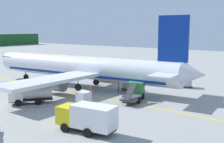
{
  "coord_description": "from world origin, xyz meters",
  "views": [
    {
      "loc": [
        -10.93,
        -15.83,
        10.0
      ],
      "look_at": [
        25.52,
        12.6,
        3.02
      ],
      "focal_mm": 45.25,
      "sensor_mm": 36.0,
      "label": 1
    }
  ],
  "objects_px": {
    "service_truck_fuel": "(135,91)",
    "crew_supervisor": "(90,91)",
    "service_truck_catering": "(30,93)",
    "crew_marshaller": "(119,86)",
    "service_truck_pushback": "(87,117)",
    "cargo_container_mid": "(84,99)",
    "cargo_container_near": "(187,82)",
    "cargo_container_far": "(129,85)",
    "airliner_foreground": "(83,68)"
  },
  "relations": [
    {
      "from": "service_truck_fuel",
      "to": "crew_supervisor",
      "type": "relative_size",
      "value": 3.57
    },
    {
      "from": "service_truck_catering",
      "to": "crew_marshaller",
      "type": "height_order",
      "value": "service_truck_catering"
    },
    {
      "from": "service_truck_pushback",
      "to": "cargo_container_mid",
      "type": "relative_size",
      "value": 2.96
    },
    {
      "from": "service_truck_fuel",
      "to": "crew_marshaller",
      "type": "height_order",
      "value": "service_truck_fuel"
    },
    {
      "from": "cargo_container_near",
      "to": "crew_supervisor",
      "type": "relative_size",
      "value": 1.37
    },
    {
      "from": "service_truck_fuel",
      "to": "crew_supervisor",
      "type": "bearing_deg",
      "value": 119.91
    },
    {
      "from": "service_truck_pushback",
      "to": "service_truck_catering",
      "type": "bearing_deg",
      "value": 76.83
    },
    {
      "from": "service_truck_catering",
      "to": "cargo_container_mid",
      "type": "distance_m",
      "value": 7.7
    },
    {
      "from": "service_truck_pushback",
      "to": "crew_supervisor",
      "type": "bearing_deg",
      "value": 41.1
    },
    {
      "from": "service_truck_fuel",
      "to": "cargo_container_far",
      "type": "height_order",
      "value": "service_truck_fuel"
    },
    {
      "from": "airliner_foreground",
      "to": "cargo_container_far",
      "type": "bearing_deg",
      "value": -66.79
    },
    {
      "from": "cargo_container_near",
      "to": "crew_supervisor",
      "type": "distance_m",
      "value": 17.79
    },
    {
      "from": "service_truck_catering",
      "to": "cargo_container_mid",
      "type": "relative_size",
      "value": 2.69
    },
    {
      "from": "cargo_container_near",
      "to": "crew_marshaller",
      "type": "bearing_deg",
      "value": 144.97
    },
    {
      "from": "cargo_container_mid",
      "to": "crew_marshaller",
      "type": "bearing_deg",
      "value": 9.37
    },
    {
      "from": "cargo_container_near",
      "to": "cargo_container_mid",
      "type": "height_order",
      "value": "cargo_container_mid"
    },
    {
      "from": "service_truck_fuel",
      "to": "cargo_container_far",
      "type": "bearing_deg",
      "value": 41.49
    },
    {
      "from": "service_truck_catering",
      "to": "cargo_container_far",
      "type": "relative_size",
      "value": 3.01
    },
    {
      "from": "airliner_foreground",
      "to": "cargo_container_near",
      "type": "height_order",
      "value": "airliner_foreground"
    },
    {
      "from": "airliner_foreground",
      "to": "service_truck_fuel",
      "type": "bearing_deg",
      "value": -98.53
    },
    {
      "from": "cargo_container_near",
      "to": "crew_supervisor",
      "type": "xyz_separation_m",
      "value": [
        -15.89,
        8.0,
        0.12
      ]
    },
    {
      "from": "airliner_foreground",
      "to": "cargo_container_near",
      "type": "xyz_separation_m",
      "value": [
        10.88,
        -14.2,
        -2.47
      ]
    },
    {
      "from": "cargo_container_mid",
      "to": "cargo_container_near",
      "type": "bearing_deg",
      "value": -15.53
    },
    {
      "from": "service_truck_catering",
      "to": "cargo_container_near",
      "type": "bearing_deg",
      "value": -28.28
    },
    {
      "from": "service_truck_pushback",
      "to": "cargo_container_near",
      "type": "xyz_separation_m",
      "value": [
        26.29,
        1.08,
        -0.64
      ]
    },
    {
      "from": "crew_marshaller",
      "to": "service_truck_fuel",
      "type": "bearing_deg",
      "value": -118.11
    },
    {
      "from": "service_truck_catering",
      "to": "crew_marshaller",
      "type": "bearing_deg",
      "value": -22.34
    },
    {
      "from": "cargo_container_far",
      "to": "cargo_container_near",
      "type": "bearing_deg",
      "value": -41.33
    },
    {
      "from": "airliner_foreground",
      "to": "crew_marshaller",
      "type": "xyz_separation_m",
      "value": [
        0.75,
        -7.1,
        -2.38
      ]
    },
    {
      "from": "airliner_foreground",
      "to": "service_truck_catering",
      "type": "bearing_deg",
      "value": -171.81
    },
    {
      "from": "airliner_foreground",
      "to": "service_truck_fuel",
      "type": "xyz_separation_m",
      "value": [
        -1.77,
        -11.82,
        -2.2
      ]
    },
    {
      "from": "cargo_container_far",
      "to": "crew_marshaller",
      "type": "xyz_separation_m",
      "value": [
        -2.44,
        0.33,
        0.15
      ]
    },
    {
      "from": "service_truck_catering",
      "to": "cargo_container_far",
      "type": "xyz_separation_m",
      "value": [
        15.43,
        -5.67,
        -0.53
      ]
    },
    {
      "from": "service_truck_pushback",
      "to": "cargo_container_mid",
      "type": "xyz_separation_m",
      "value": [
        6.48,
        6.58,
        -0.55
      ]
    },
    {
      "from": "cargo_container_near",
      "to": "cargo_container_far",
      "type": "distance_m",
      "value": 10.25
    },
    {
      "from": "service_truck_catering",
      "to": "crew_supervisor",
      "type": "distance_m",
      "value": 8.5
    },
    {
      "from": "cargo_container_far",
      "to": "crew_supervisor",
      "type": "distance_m",
      "value": 8.29
    },
    {
      "from": "service_truck_fuel",
      "to": "cargo_container_mid",
      "type": "xyz_separation_m",
      "value": [
        -7.16,
        3.12,
        -0.19
      ]
    },
    {
      "from": "crew_marshaller",
      "to": "service_truck_pushback",
      "type": "bearing_deg",
      "value": -153.15
    },
    {
      "from": "service_truck_fuel",
      "to": "crew_marshaller",
      "type": "distance_m",
      "value": 5.36
    },
    {
      "from": "service_truck_catering",
      "to": "cargo_container_mid",
      "type": "xyz_separation_m",
      "value": [
        3.31,
        -6.94,
        -0.39
      ]
    },
    {
      "from": "cargo_container_near",
      "to": "cargo_container_far",
      "type": "relative_size",
      "value": 1.27
    },
    {
      "from": "service_truck_catering",
      "to": "cargo_container_far",
      "type": "bearing_deg",
      "value": -20.18
    },
    {
      "from": "service_truck_pushback",
      "to": "cargo_container_near",
      "type": "bearing_deg",
      "value": 2.35
    },
    {
      "from": "service_truck_catering",
      "to": "cargo_container_near",
      "type": "distance_m",
      "value": 26.26
    },
    {
      "from": "service_truck_pushback",
      "to": "crew_marshaller",
      "type": "bearing_deg",
      "value": 26.85
    },
    {
      "from": "cargo_container_far",
      "to": "crew_marshaller",
      "type": "relative_size",
      "value": 1.1
    },
    {
      "from": "cargo_container_mid",
      "to": "crew_marshaller",
      "type": "height_order",
      "value": "cargo_container_mid"
    },
    {
      "from": "cargo_container_near",
      "to": "cargo_container_mid",
      "type": "distance_m",
      "value": 20.56
    },
    {
      "from": "cargo_container_near",
      "to": "crew_marshaller",
      "type": "relative_size",
      "value": 1.4
    }
  ]
}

